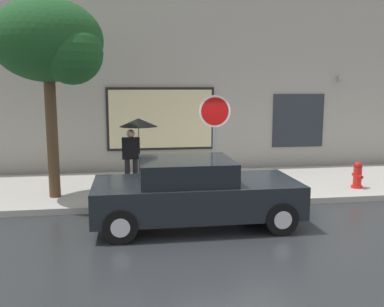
% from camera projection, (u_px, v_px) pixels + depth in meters
% --- Properties ---
extents(ground_plane, '(60.00, 60.00, 0.00)m').
position_uv_depth(ground_plane, '(237.00, 221.00, 9.04)').
color(ground_plane, '#282B2D').
extents(sidewalk, '(20.00, 4.00, 0.15)m').
position_uv_depth(sidewalk, '(210.00, 186.00, 11.96)').
color(sidewalk, '#A3A099').
rests_on(sidewalk, ground).
extents(building_facade, '(20.00, 0.67, 7.00)m').
position_uv_depth(building_facade, '(196.00, 67.00, 13.87)').
color(building_facade, '#9E998E').
rests_on(building_facade, ground).
extents(parked_car, '(4.16, 1.95, 1.38)m').
position_uv_depth(parked_car, '(194.00, 192.00, 8.73)').
color(parked_car, black).
rests_on(parked_car, ground).
extents(fire_hydrant, '(0.30, 0.44, 0.71)m').
position_uv_depth(fire_hydrant, '(357.00, 175.00, 11.35)').
color(fire_hydrant, red).
rests_on(fire_hydrant, sidewalk).
extents(pedestrian_with_umbrella, '(1.01, 1.01, 1.87)m').
position_uv_depth(pedestrian_with_umbrella, '(136.00, 133.00, 11.13)').
color(pedestrian_with_umbrella, black).
rests_on(pedestrian_with_umbrella, sidewalk).
extents(street_tree, '(2.60, 2.21, 4.74)m').
position_uv_depth(street_tree, '(52.00, 44.00, 9.86)').
color(street_tree, '#4C3823').
rests_on(street_tree, sidewalk).
extents(stop_sign, '(0.76, 0.10, 2.50)m').
position_uv_depth(stop_sign, '(215.00, 126.00, 10.03)').
color(stop_sign, gray).
rests_on(stop_sign, sidewalk).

